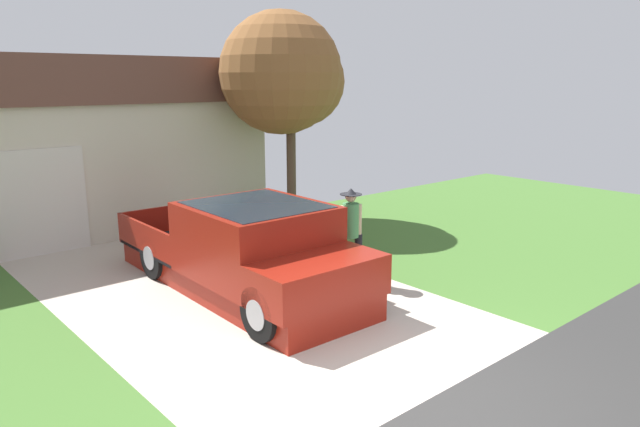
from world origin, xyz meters
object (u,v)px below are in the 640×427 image
at_px(person_with_hat, 350,230).
at_px(house_with_garage, 27,143).
at_px(pickup_truck, 252,253).
at_px(handbag, 354,280).
at_px(front_yard_tree, 285,77).

bearing_deg(person_with_hat, house_with_garage, -53.88).
relative_size(pickup_truck, house_with_garage, 0.52).
height_order(person_with_hat, house_with_garage, house_with_garage).
bearing_deg(person_with_hat, pickup_truck, -7.59).
xyz_separation_m(person_with_hat, handbag, (-0.09, -0.21, -0.85)).
bearing_deg(house_with_garage, person_with_hat, -70.45).
xyz_separation_m(person_with_hat, front_yard_tree, (2.02, 4.43, 2.64)).
bearing_deg(front_yard_tree, handbag, -114.53).
relative_size(person_with_hat, house_with_garage, 0.16).
bearing_deg(house_with_garage, handbag, -71.45).
distance_m(handbag, house_with_garage, 9.18).
bearing_deg(house_with_garage, front_yard_tree, -37.95).
height_order(pickup_truck, person_with_hat, person_with_hat).
xyz_separation_m(house_with_garage, front_yard_tree, (4.97, -3.88, 1.56)).
height_order(pickup_truck, handbag, pickup_truck).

